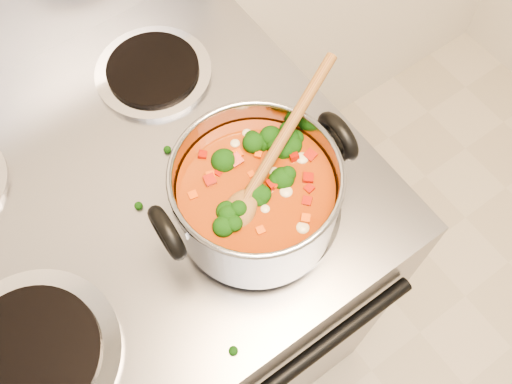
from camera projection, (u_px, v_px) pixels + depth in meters
electric_range at (150, 287)px, 1.26m from camera, size 0.78×0.71×1.08m
stockpot at (256, 196)px, 0.77m from camera, size 0.28×0.23×0.14m
wooden_spoon at (263, 171)px, 0.74m from camera, size 0.27×0.13×0.09m
cooktop_crumbs at (306, 305)px, 0.78m from camera, size 0.15×0.06×0.01m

